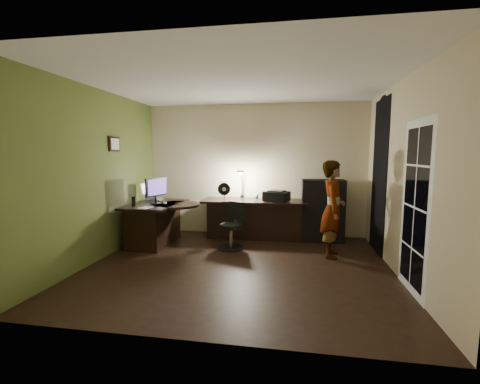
% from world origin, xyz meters
% --- Properties ---
extents(floor, '(4.50, 4.00, 0.01)m').
position_xyz_m(floor, '(0.00, 0.00, -0.01)').
color(floor, black).
rests_on(floor, ground).
extents(ceiling, '(4.50, 4.00, 0.01)m').
position_xyz_m(ceiling, '(0.00, 0.00, 2.71)').
color(ceiling, silver).
rests_on(ceiling, floor).
extents(wall_back, '(4.50, 0.01, 2.70)m').
position_xyz_m(wall_back, '(0.00, 2.00, 1.35)').
color(wall_back, '#C8B890').
rests_on(wall_back, floor).
extents(wall_front, '(4.50, 0.01, 2.70)m').
position_xyz_m(wall_front, '(0.00, -2.00, 1.35)').
color(wall_front, '#C8B890').
rests_on(wall_front, floor).
extents(wall_left, '(0.01, 4.00, 2.70)m').
position_xyz_m(wall_left, '(-2.25, 0.00, 1.35)').
color(wall_left, '#C8B890').
rests_on(wall_left, floor).
extents(wall_right, '(0.01, 4.00, 2.70)m').
position_xyz_m(wall_right, '(2.25, 0.00, 1.35)').
color(wall_right, '#C8B890').
rests_on(wall_right, floor).
extents(green_wall_overlay, '(0.00, 4.00, 2.70)m').
position_xyz_m(green_wall_overlay, '(-2.24, 0.00, 1.35)').
color(green_wall_overlay, '#536328').
rests_on(green_wall_overlay, floor).
extents(arched_doorway, '(0.01, 0.90, 2.60)m').
position_xyz_m(arched_doorway, '(2.24, 1.15, 1.30)').
color(arched_doorway, black).
rests_on(arched_doorway, floor).
extents(french_door, '(0.02, 0.92, 2.10)m').
position_xyz_m(french_door, '(2.24, -0.55, 1.05)').
color(french_door, white).
rests_on(french_door, floor).
extents(framed_picture, '(0.04, 0.30, 0.25)m').
position_xyz_m(framed_picture, '(-2.22, 0.45, 1.85)').
color(framed_picture, black).
rests_on(framed_picture, wall_left).
extents(desk_left, '(0.87, 1.37, 0.78)m').
position_xyz_m(desk_left, '(-1.71, 0.90, 0.39)').
color(desk_left, black).
rests_on(desk_left, floor).
extents(desk_right, '(2.09, 0.78, 0.78)m').
position_xyz_m(desk_right, '(0.05, 1.63, 0.39)').
color(desk_right, black).
rests_on(desk_right, floor).
extents(cabinet, '(0.81, 0.42, 1.20)m').
position_xyz_m(cabinet, '(1.37, 1.67, 0.60)').
color(cabinet, black).
rests_on(cabinet, floor).
extents(laptop_stand, '(0.30, 0.27, 0.11)m').
position_xyz_m(laptop_stand, '(-1.83, 1.11, 0.85)').
color(laptop_stand, silver).
rests_on(laptop_stand, desk_left).
extents(laptop, '(0.37, 0.36, 0.22)m').
position_xyz_m(laptop, '(-1.83, 1.11, 1.02)').
color(laptop, silver).
rests_on(laptop, laptop_stand).
extents(monitor, '(0.27, 0.52, 0.34)m').
position_xyz_m(monitor, '(-1.65, 0.78, 0.96)').
color(monitor, black).
rests_on(monitor, desk_left).
extents(mouse, '(0.09, 0.11, 0.04)m').
position_xyz_m(mouse, '(-1.48, 0.77, 0.81)').
color(mouse, silver).
rests_on(mouse, desk_left).
extents(phone, '(0.07, 0.13, 0.01)m').
position_xyz_m(phone, '(-1.27, 0.88, 0.79)').
color(phone, black).
rests_on(phone, desk_left).
extents(pen, '(0.08, 0.12, 0.01)m').
position_xyz_m(pen, '(-1.03, 0.94, 0.80)').
color(pen, black).
rests_on(pen, desk_left).
extents(speaker, '(0.08, 0.08, 0.17)m').
position_xyz_m(speaker, '(-1.90, 0.43, 0.87)').
color(speaker, black).
rests_on(speaker, desk_left).
extents(notepad, '(0.21, 0.26, 0.01)m').
position_xyz_m(notepad, '(-1.62, 0.30, 0.80)').
color(notepad, silver).
rests_on(notepad, desk_left).
extents(desk_fan, '(0.25, 0.16, 0.36)m').
position_xyz_m(desk_fan, '(-0.47, 1.20, 0.97)').
color(desk_fan, black).
rests_on(desk_fan, desk_right).
extents(headphones, '(0.23, 0.16, 0.10)m').
position_xyz_m(headphones, '(0.16, 1.71, 0.84)').
color(headphones, navy).
rests_on(headphones, desk_right).
extents(printer, '(0.54, 0.48, 0.20)m').
position_xyz_m(printer, '(0.49, 1.51, 0.89)').
color(printer, black).
rests_on(printer, desk_right).
extents(desk_lamp, '(0.22, 0.30, 0.60)m').
position_xyz_m(desk_lamp, '(-0.24, 1.83, 1.09)').
color(desk_lamp, black).
rests_on(desk_lamp, desk_right).
extents(office_chair, '(0.60, 0.60, 0.83)m').
position_xyz_m(office_chair, '(-0.28, 0.86, 0.41)').
color(office_chair, black).
rests_on(office_chair, floor).
extents(person, '(0.43, 0.60, 1.58)m').
position_xyz_m(person, '(1.44, 0.70, 0.79)').
color(person, '#D8A88C').
rests_on(person, floor).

